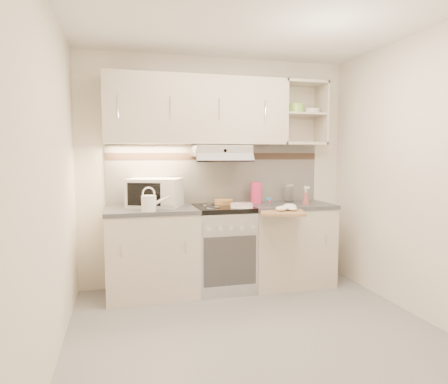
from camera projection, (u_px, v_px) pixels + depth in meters
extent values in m
plane|color=gray|center=(257.00, 332.00, 3.24)|extent=(3.00, 3.00, 0.00)
cube|color=silver|center=(216.00, 172.00, 4.47)|extent=(3.00, 0.04, 2.50)
cube|color=silver|center=(362.00, 197.00, 1.77)|extent=(3.00, 0.04, 2.50)
cube|color=silver|center=(52.00, 182.00, 2.75)|extent=(0.04, 2.80, 2.50)
cube|color=silver|center=(420.00, 176.00, 3.50)|extent=(0.04, 2.80, 2.50)
cube|color=white|center=(259.00, 13.00, 3.00)|extent=(3.00, 2.80, 0.04)
cube|color=silver|center=(216.00, 174.00, 4.47)|extent=(2.40, 0.02, 0.64)
cube|color=#3D2B21|center=(217.00, 156.00, 4.44)|extent=(2.40, 0.01, 0.08)
cube|color=beige|center=(197.00, 111.00, 4.18)|extent=(1.90, 0.34, 0.70)
cube|color=beige|center=(302.00, 114.00, 4.48)|extent=(0.50, 0.34, 0.70)
cylinder|color=#88C14A|center=(295.00, 109.00, 4.46)|extent=(0.19, 0.19, 0.10)
cylinder|color=white|center=(312.00, 111.00, 4.51)|extent=(0.18, 0.18, 0.06)
cube|color=#B7B7BC|center=(221.00, 151.00, 4.26)|extent=(0.60, 0.40, 0.12)
cube|color=beige|center=(152.00, 254.00, 4.07)|extent=(0.90, 0.60, 0.86)
cube|color=#47474C|center=(151.00, 210.00, 4.03)|extent=(0.92, 0.62, 0.04)
cube|color=beige|center=(288.00, 245.00, 4.45)|extent=(0.90, 0.60, 0.86)
cube|color=#47474C|center=(289.00, 205.00, 4.40)|extent=(0.92, 0.62, 0.04)
cube|color=#B7B7BC|center=(223.00, 250.00, 4.26)|extent=(0.60, 0.58, 0.85)
cube|color=black|center=(223.00, 208.00, 4.22)|extent=(0.60, 0.60, 0.05)
cube|color=white|center=(155.00, 193.00, 4.14)|extent=(0.62, 0.55, 0.29)
cube|color=black|center=(157.00, 194.00, 3.96)|extent=(0.32, 0.14, 0.23)
cylinder|color=white|center=(149.00, 203.00, 3.80)|extent=(0.14, 0.14, 0.15)
cone|color=white|center=(160.00, 201.00, 3.81)|extent=(0.20, 0.06, 0.12)
torus|color=white|center=(149.00, 193.00, 3.79)|extent=(0.12, 0.03, 0.12)
cylinder|color=white|center=(242.00, 207.00, 4.08)|extent=(0.23, 0.23, 0.01)
cylinder|color=white|center=(242.00, 205.00, 4.08)|extent=(0.23, 0.23, 0.01)
cylinder|color=white|center=(242.00, 204.00, 4.08)|extent=(0.23, 0.23, 0.01)
cube|color=silver|center=(242.00, 203.00, 4.07)|extent=(0.14, 0.07, 0.01)
cylinder|color=#A76B46|center=(224.00, 202.00, 4.35)|extent=(0.20, 0.20, 0.05)
cylinder|color=#D62A62|center=(256.00, 193.00, 4.41)|extent=(0.12, 0.12, 0.24)
cube|color=#D62A62|center=(261.00, 190.00, 4.43)|extent=(0.02, 0.03, 0.10)
cylinder|color=white|center=(289.00, 194.00, 4.57)|extent=(0.10, 0.10, 0.18)
cylinder|color=#B7B7BC|center=(289.00, 185.00, 4.56)|extent=(0.11, 0.11, 0.02)
cylinder|color=white|center=(269.00, 203.00, 4.19)|extent=(0.05, 0.05, 0.07)
cylinder|color=#297DD0|center=(269.00, 199.00, 4.19)|extent=(0.06, 0.06, 0.02)
cone|color=pink|center=(306.00, 198.00, 4.36)|extent=(0.08, 0.08, 0.13)
cube|color=#A9864D|center=(282.00, 212.00, 3.94)|extent=(0.52, 0.49, 0.02)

